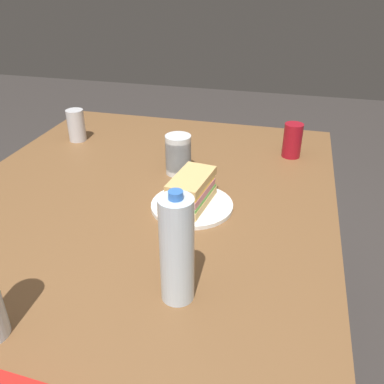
{
  "coord_description": "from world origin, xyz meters",
  "views": [
    {
      "loc": [
        -0.86,
        -0.41,
        1.36
      ],
      "look_at": [
        0.11,
        -0.16,
        0.79
      ],
      "focal_mm": 38.46,
      "sensor_mm": 36.0,
      "label": 1
    }
  ],
  "objects_px": {
    "sandwich": "(192,190)",
    "plastic_cup_stack": "(178,155)",
    "soda_can_silver": "(76,125)",
    "soda_can_red": "(292,140)",
    "dining_table": "(126,244)",
    "water_bottle_spare": "(177,250)",
    "paper_plate": "(192,205)"
  },
  "relations": [
    {
      "from": "water_bottle_spare",
      "to": "soda_can_silver",
      "type": "distance_m",
      "value": 0.96
    },
    {
      "from": "water_bottle_spare",
      "to": "sandwich",
      "type": "bearing_deg",
      "value": 9.65
    },
    {
      "from": "sandwich",
      "to": "plastic_cup_stack",
      "type": "height_order",
      "value": "plastic_cup_stack"
    },
    {
      "from": "plastic_cup_stack",
      "to": "soda_can_silver",
      "type": "height_order",
      "value": "plastic_cup_stack"
    },
    {
      "from": "water_bottle_spare",
      "to": "soda_can_silver",
      "type": "relative_size",
      "value": 2.07
    },
    {
      "from": "sandwich",
      "to": "soda_can_red",
      "type": "relative_size",
      "value": 1.58
    },
    {
      "from": "sandwich",
      "to": "soda_can_silver",
      "type": "xyz_separation_m",
      "value": [
        0.38,
        0.56,
        0.01
      ]
    },
    {
      "from": "dining_table",
      "to": "soda_can_red",
      "type": "xyz_separation_m",
      "value": [
        0.54,
        -0.42,
        0.14
      ]
    },
    {
      "from": "paper_plate",
      "to": "plastic_cup_stack",
      "type": "xyz_separation_m",
      "value": [
        0.2,
        0.1,
        0.06
      ]
    },
    {
      "from": "plastic_cup_stack",
      "to": "soda_can_silver",
      "type": "xyz_separation_m",
      "value": [
        0.18,
        0.46,
        -0.0
      ]
    },
    {
      "from": "soda_can_red",
      "to": "sandwich",
      "type": "bearing_deg",
      "value": 148.73
    },
    {
      "from": "paper_plate",
      "to": "soda_can_red",
      "type": "height_order",
      "value": "soda_can_red"
    },
    {
      "from": "water_bottle_spare",
      "to": "soda_can_silver",
      "type": "xyz_separation_m",
      "value": [
        0.73,
        0.62,
        -0.06
      ]
    },
    {
      "from": "soda_can_red",
      "to": "plastic_cup_stack",
      "type": "relative_size",
      "value": 0.93
    },
    {
      "from": "dining_table",
      "to": "sandwich",
      "type": "relative_size",
      "value": 8.55
    },
    {
      "from": "dining_table",
      "to": "sandwich",
      "type": "height_order",
      "value": "sandwich"
    },
    {
      "from": "paper_plate",
      "to": "sandwich",
      "type": "relative_size",
      "value": 1.21
    },
    {
      "from": "dining_table",
      "to": "water_bottle_spare",
      "type": "distance_m",
      "value": 0.38
    },
    {
      "from": "dining_table",
      "to": "water_bottle_spare",
      "type": "xyz_separation_m",
      "value": [
        -0.24,
        -0.22,
        0.2
      ]
    },
    {
      "from": "dining_table",
      "to": "plastic_cup_stack",
      "type": "relative_size",
      "value": 12.61
    },
    {
      "from": "sandwich",
      "to": "water_bottle_spare",
      "type": "distance_m",
      "value": 0.37
    },
    {
      "from": "paper_plate",
      "to": "soda_can_red",
      "type": "distance_m",
      "value": 0.5
    },
    {
      "from": "dining_table",
      "to": "sandwich",
      "type": "bearing_deg",
      "value": -53.62
    },
    {
      "from": "plastic_cup_stack",
      "to": "soda_can_silver",
      "type": "relative_size",
      "value": 1.07
    },
    {
      "from": "soda_can_red",
      "to": "soda_can_silver",
      "type": "height_order",
      "value": "same"
    },
    {
      "from": "sandwich",
      "to": "dining_table",
      "type": "bearing_deg",
      "value": 126.38
    },
    {
      "from": "plastic_cup_stack",
      "to": "dining_table",
      "type": "bearing_deg",
      "value": 168.61
    },
    {
      "from": "water_bottle_spare",
      "to": "plastic_cup_stack",
      "type": "bearing_deg",
      "value": 15.79
    },
    {
      "from": "sandwich",
      "to": "plastic_cup_stack",
      "type": "xyz_separation_m",
      "value": [
        0.2,
        0.1,
        0.01
      ]
    },
    {
      "from": "sandwich",
      "to": "soda_can_red",
      "type": "xyz_separation_m",
      "value": [
        0.43,
        -0.26,
        0.01
      ]
    },
    {
      "from": "dining_table",
      "to": "plastic_cup_stack",
      "type": "xyz_separation_m",
      "value": [
        0.32,
        -0.06,
        0.14
      ]
    },
    {
      "from": "soda_can_red",
      "to": "water_bottle_spare",
      "type": "relative_size",
      "value": 0.48
    }
  ]
}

